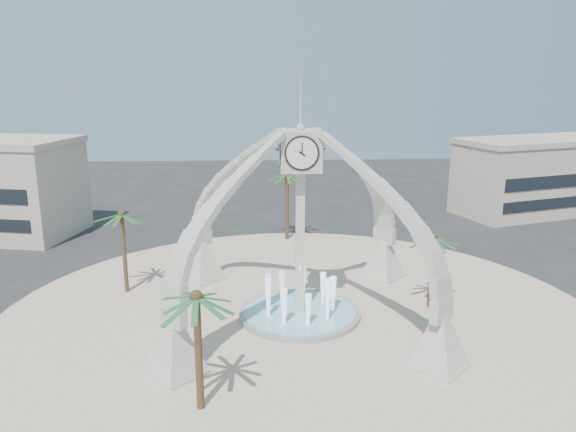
{
  "coord_description": "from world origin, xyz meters",
  "views": [
    {
      "loc": [
        -2.4,
        -34.26,
        15.59
      ],
      "look_at": [
        -0.67,
        2.0,
        6.4
      ],
      "focal_mm": 35.0,
      "sensor_mm": 36.0,
      "label": 1
    }
  ],
  "objects_px": {
    "palm_north": "(287,175)",
    "palm_west": "(122,216)",
    "palm_east": "(434,238)",
    "palm_south": "(196,298)",
    "fountain": "(300,313)",
    "clock_tower": "(300,222)"
  },
  "relations": [
    {
      "from": "fountain",
      "to": "palm_east",
      "type": "bearing_deg",
      "value": 6.99
    },
    {
      "from": "palm_east",
      "to": "palm_west",
      "type": "xyz_separation_m",
      "value": [
        -21.42,
        3.85,
        0.82
      ]
    },
    {
      "from": "palm_north",
      "to": "palm_south",
      "type": "bearing_deg",
      "value": -100.89
    },
    {
      "from": "fountain",
      "to": "palm_north",
      "type": "distance_m",
      "value": 18.98
    },
    {
      "from": "fountain",
      "to": "palm_east",
      "type": "distance_m",
      "value": 10.23
    },
    {
      "from": "palm_west",
      "to": "fountain",
      "type": "bearing_deg",
      "value": -21.76
    },
    {
      "from": "palm_south",
      "to": "fountain",
      "type": "bearing_deg",
      "value": 62.05
    },
    {
      "from": "palm_west",
      "to": "palm_north",
      "type": "bearing_deg",
      "value": 46.46
    },
    {
      "from": "palm_west",
      "to": "palm_south",
      "type": "distance_m",
      "value": 16.73
    },
    {
      "from": "clock_tower",
      "to": "palm_east",
      "type": "distance_m",
      "value": 9.21
    },
    {
      "from": "palm_west",
      "to": "clock_tower",
      "type": "bearing_deg",
      "value": -21.76
    },
    {
      "from": "palm_east",
      "to": "palm_south",
      "type": "bearing_deg",
      "value": -141.84
    },
    {
      "from": "palm_east",
      "to": "palm_south",
      "type": "relative_size",
      "value": 0.88
    },
    {
      "from": "palm_west",
      "to": "palm_south",
      "type": "bearing_deg",
      "value": -65.41
    },
    {
      "from": "clock_tower",
      "to": "palm_north",
      "type": "bearing_deg",
      "value": 90.02
    },
    {
      "from": "clock_tower",
      "to": "fountain",
      "type": "relative_size",
      "value": 2.24
    },
    {
      "from": "palm_west",
      "to": "palm_north",
      "type": "relative_size",
      "value": 0.92
    },
    {
      "from": "palm_east",
      "to": "palm_north",
      "type": "xyz_separation_m",
      "value": [
        -9.02,
        16.89,
        1.31
      ]
    },
    {
      "from": "fountain",
      "to": "palm_east",
      "type": "relative_size",
      "value": 1.39
    },
    {
      "from": "palm_east",
      "to": "palm_north",
      "type": "relative_size",
      "value": 0.8
    },
    {
      "from": "palm_north",
      "to": "palm_west",
      "type": "bearing_deg",
      "value": -133.54
    },
    {
      "from": "palm_east",
      "to": "palm_south",
      "type": "height_order",
      "value": "palm_south"
    }
  ]
}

